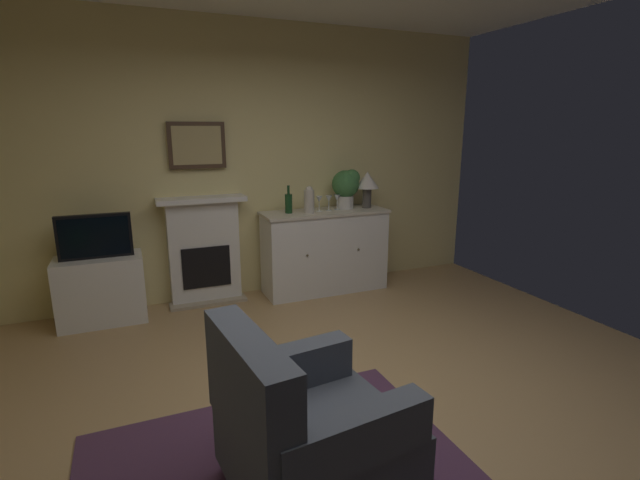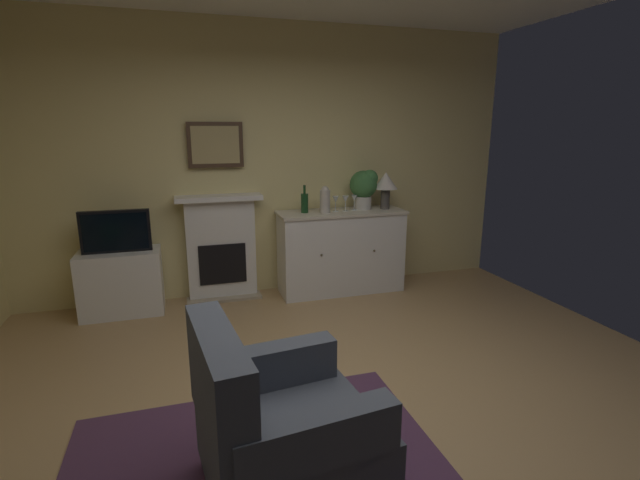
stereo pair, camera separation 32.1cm
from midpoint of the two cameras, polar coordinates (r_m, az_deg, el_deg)
The scene contains 15 objects.
ground_plane at distance 3.13m, azimuth 7.64°, elevation -21.83°, with size 5.37×5.10×0.10m, color tan.
wall_rear at distance 4.95m, azimuth -4.06°, elevation 9.63°, with size 5.37×0.06×2.82m, color #EAD68C.
fireplace_unit at distance 4.87m, azimuth -10.36°, elevation -0.92°, with size 0.87×0.30×1.10m.
framed_picture at distance 4.76m, azimuth -10.98°, elevation 11.54°, with size 0.55×0.04×0.45m.
sideboard_cabinet at distance 5.03m, azimuth 4.45°, elevation -1.43°, with size 1.37×0.49×0.90m.
table_lamp at distance 5.09m, azimuth 9.99°, elevation 6.94°, with size 0.26×0.26×0.40m.
wine_bottle at distance 4.80m, azimuth -0.01°, elevation 4.67°, with size 0.08×0.08×0.29m.
wine_glass_left at distance 4.88m, azimuth 3.85°, elevation 4.96°, with size 0.07×0.07×0.16m.
wine_glass_center at distance 4.92m, azimuth 5.07°, elevation 5.00°, with size 0.07×0.07×0.16m.
wine_glass_right at distance 4.98m, azimuth 6.15°, elevation 5.09°, with size 0.07×0.07×0.16m.
vase_decorative at distance 4.79m, azimuth 2.55°, elevation 5.02°, with size 0.11×0.11×0.28m.
tv_cabinet at distance 4.78m, azimuth -21.72°, elevation -4.96°, with size 0.75×0.42×0.62m.
tv_set at distance 4.63m, azimuth -22.31°, elevation 0.97°, with size 0.62×0.07×0.40m.
potted_plant_small at distance 5.04m, azimuth 7.37°, elevation 6.70°, with size 0.30×0.30×0.43m.
armchair at distance 2.34m, azimuth -1.01°, elevation -22.51°, with size 0.89×0.86×0.92m.
Camera 2 is at (-0.95, -2.35, 1.77)m, focal length 25.72 mm.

